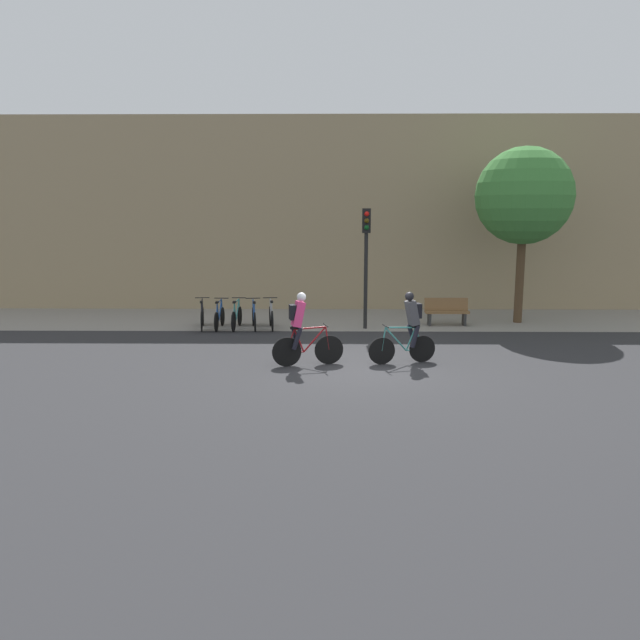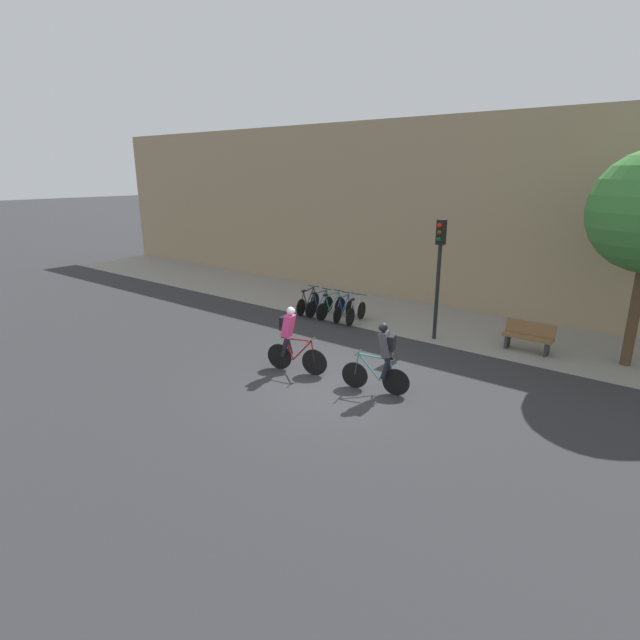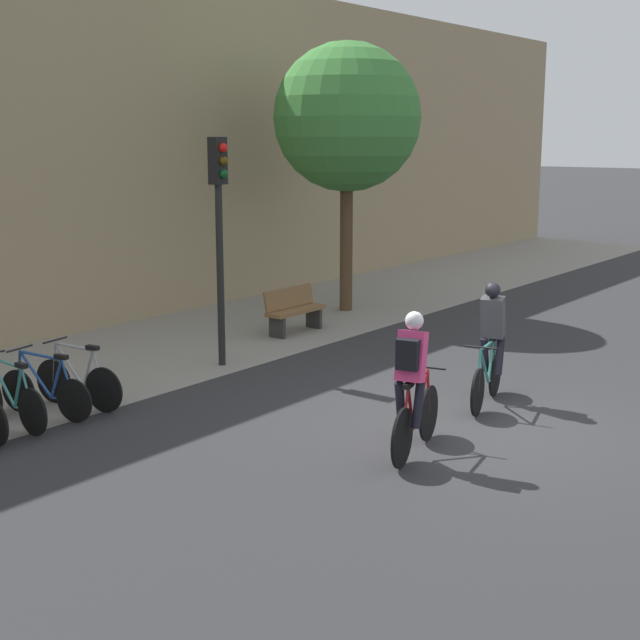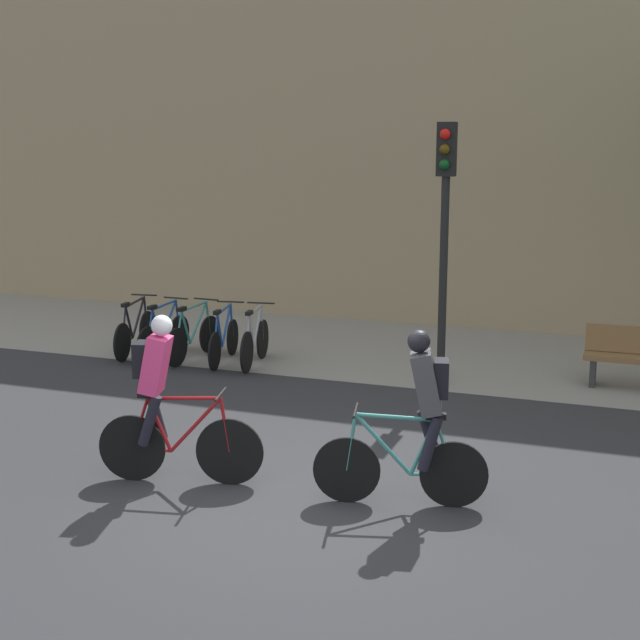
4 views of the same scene
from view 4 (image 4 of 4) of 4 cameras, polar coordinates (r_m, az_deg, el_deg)
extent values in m
plane|color=#2B2B2D|center=(9.02, -1.55, -11.74)|extent=(200.00, 200.00, 0.00)
cube|color=gray|center=(15.19, 7.99, -2.15)|extent=(44.00, 4.50, 0.01)
cube|color=#9E8966|center=(17.27, 10.20, 11.48)|extent=(44.00, 0.60, 7.21)
cylinder|color=black|center=(9.43, -5.80, -8.39)|extent=(0.71, 0.20, 0.72)
cylinder|color=black|center=(9.70, -11.93, -8.01)|extent=(0.71, 0.20, 0.72)
cylinder|color=maroon|center=(9.42, -7.97, -6.66)|extent=(0.57, 0.18, 0.62)
cylinder|color=maroon|center=(9.53, -10.25, -6.62)|extent=(0.27, 0.10, 0.58)
cylinder|color=maroon|center=(9.37, -8.71, -4.97)|extent=(0.77, 0.22, 0.07)
cylinder|color=maroon|center=(9.64, -10.73, -8.14)|extent=(0.42, 0.13, 0.05)
cylinder|color=maroon|center=(9.59, -11.46, -6.50)|extent=(0.22, 0.08, 0.56)
cylinder|color=maroon|center=(9.35, -6.09, -6.70)|extent=(0.12, 0.06, 0.59)
cylinder|color=black|center=(9.26, -6.39, -4.75)|extent=(0.14, 0.45, 0.03)
cube|color=black|center=(9.47, -10.99, -4.71)|extent=(0.21, 0.13, 0.06)
cube|color=#DB3875|center=(9.35, -10.48, -2.80)|extent=(0.39, 0.39, 0.63)
sphere|color=silver|center=(9.24, -10.10, -0.35)|extent=(0.27, 0.27, 0.22)
cylinder|color=black|center=(9.42, -10.84, -6.34)|extent=(0.29, 0.17, 0.56)
cylinder|color=black|center=(9.62, -10.45, -5.95)|extent=(0.26, 0.16, 0.56)
cube|color=black|center=(9.38, -11.31, -2.47)|extent=(0.20, 0.29, 0.36)
cylinder|color=black|center=(8.96, 1.72, -9.57)|extent=(0.66, 0.19, 0.67)
cylinder|color=black|center=(8.94, 8.56, -9.75)|extent=(0.66, 0.19, 0.67)
cylinder|color=teal|center=(8.84, 4.06, -7.94)|extent=(0.57, 0.18, 0.62)
cylinder|color=teal|center=(8.84, 6.61, -8.10)|extent=(0.27, 0.10, 0.58)
cylinder|color=teal|center=(8.75, 4.85, -6.22)|extent=(0.77, 0.22, 0.07)
cylinder|color=teal|center=(8.94, 7.19, -9.78)|extent=(0.42, 0.13, 0.05)
cylinder|color=teal|center=(8.84, 7.99, -8.08)|extent=(0.22, 0.08, 0.56)
cylinder|color=teal|center=(8.86, 2.00, -7.83)|extent=(0.13, 0.06, 0.59)
cylinder|color=black|center=(8.75, 2.29, -5.80)|extent=(0.14, 0.45, 0.03)
cube|color=black|center=(8.74, 7.43, -6.12)|extent=(0.21, 0.12, 0.06)
cube|color=#3D3D42|center=(8.65, 6.82, -4.02)|extent=(0.39, 0.39, 0.63)
sphere|color=black|center=(8.55, 6.35, -1.36)|extent=(0.27, 0.27, 0.22)
cylinder|color=black|center=(8.92, 7.05, -7.40)|extent=(0.29, 0.17, 0.56)
cylinder|color=black|center=(8.71, 7.06, -7.87)|extent=(0.26, 0.16, 0.56)
cube|color=black|center=(8.63, 7.76, -3.72)|extent=(0.20, 0.29, 0.36)
cylinder|color=black|center=(15.77, -11.00, -0.58)|extent=(0.13, 0.63, 0.63)
cylinder|color=black|center=(14.82, -12.54, -1.42)|extent=(0.13, 0.63, 0.63)
cylinder|color=black|center=(15.39, -11.54, 0.17)|extent=(0.13, 0.58, 0.62)
cylinder|color=black|center=(15.04, -12.12, -0.17)|extent=(0.08, 0.27, 0.58)
cylinder|color=black|center=(15.23, -11.76, 1.13)|extent=(0.16, 0.78, 0.07)
cylinder|color=black|center=(15.01, -12.22, -1.27)|extent=(0.10, 0.42, 0.05)
cylinder|color=black|center=(14.85, -12.44, -0.30)|extent=(0.07, 0.22, 0.56)
cylinder|color=black|center=(15.67, -11.10, 0.42)|extent=(0.05, 0.12, 0.59)
cylinder|color=black|center=(15.58, -11.20, 1.59)|extent=(0.46, 0.10, 0.03)
cube|color=black|center=(14.87, -12.35, 0.96)|extent=(0.11, 0.21, 0.06)
cylinder|color=black|center=(15.43, -8.99, -0.82)|extent=(0.05, 0.61, 0.61)
cylinder|color=black|center=(14.60, -10.98, -1.59)|extent=(0.05, 0.61, 0.61)
cylinder|color=#1E478C|center=(15.09, -9.68, -0.03)|extent=(0.05, 0.55, 0.62)
cylinder|color=#1E478C|center=(14.78, -10.42, -0.35)|extent=(0.05, 0.26, 0.58)
cylinder|color=#1E478C|center=(14.94, -9.93, 0.96)|extent=(0.06, 0.74, 0.07)
cylinder|color=#1E478C|center=(14.77, -10.56, -1.46)|extent=(0.04, 0.40, 0.05)
cylinder|color=#1E478C|center=(14.62, -10.83, -0.47)|extent=(0.04, 0.21, 0.56)
cylinder|color=#1E478C|center=(15.34, -9.10, 0.21)|extent=(0.04, 0.12, 0.58)
cylinder|color=black|center=(15.25, -9.21, 1.40)|extent=(0.46, 0.04, 0.03)
cube|color=black|center=(14.63, -10.69, 0.81)|extent=(0.08, 0.20, 0.06)
cylinder|color=black|center=(15.19, -7.08, -0.92)|extent=(0.06, 0.63, 0.63)
cylinder|color=black|center=(14.31, -9.19, -1.75)|extent=(0.06, 0.63, 0.63)
cylinder|color=teal|center=(14.83, -7.79, -0.13)|extent=(0.07, 0.58, 0.62)
cylinder|color=teal|center=(14.50, -8.58, -0.47)|extent=(0.05, 0.27, 0.58)
cylinder|color=teal|center=(14.68, -8.06, 0.87)|extent=(0.08, 0.79, 0.07)
cylinder|color=teal|center=(14.48, -8.74, -1.61)|extent=(0.05, 0.43, 0.05)
cylinder|color=teal|center=(14.33, -9.02, -0.60)|extent=(0.04, 0.22, 0.56)
cylinder|color=teal|center=(15.09, -7.18, 0.12)|extent=(0.04, 0.12, 0.59)
cylinder|color=black|center=(15.00, -7.30, 1.33)|extent=(0.46, 0.05, 0.03)
cube|color=black|center=(14.34, -8.86, 0.70)|extent=(0.09, 0.20, 0.06)
cylinder|color=black|center=(14.98, -5.62, -1.11)|extent=(0.14, 0.60, 0.61)
cylinder|color=black|center=(14.02, -6.76, -2.01)|extent=(0.14, 0.60, 0.61)
cylinder|color=#1E478C|center=(14.59, -6.01, -0.32)|extent=(0.14, 0.56, 0.62)
cylinder|color=#1E478C|center=(14.24, -6.44, -0.69)|extent=(0.09, 0.27, 0.58)
cylinder|color=#1E478C|center=(14.43, -6.16, 0.69)|extent=(0.17, 0.76, 0.07)
cylinder|color=#1E478C|center=(14.21, -6.52, -1.85)|extent=(0.10, 0.41, 0.05)
cylinder|color=#1E478C|center=(14.04, -6.68, -0.83)|extent=(0.07, 0.22, 0.56)
cylinder|color=#1E478C|center=(14.88, -5.68, -0.05)|extent=(0.06, 0.12, 0.59)
cylinder|color=black|center=(14.78, -5.75, 1.17)|extent=(0.46, 0.11, 0.03)
cube|color=black|center=(14.07, -6.60, 0.50)|extent=(0.11, 0.21, 0.06)
cylinder|color=black|center=(14.71, -3.69, -1.23)|extent=(0.14, 0.65, 0.65)
cylinder|color=black|center=(13.81, -4.71, -2.08)|extent=(0.14, 0.65, 0.65)
cylinder|color=#99999E|center=(14.34, -4.04, -0.41)|extent=(0.12, 0.53, 0.62)
cylinder|color=#99999E|center=(14.01, -4.42, -0.76)|extent=(0.08, 0.25, 0.58)
cylinder|color=#99999E|center=(14.19, -4.17, 0.62)|extent=(0.15, 0.70, 0.07)
cylinder|color=#99999E|center=(13.99, -4.49, -1.93)|extent=(0.09, 0.38, 0.05)
cylinder|color=#99999E|center=(13.83, -4.63, -0.89)|extent=(0.06, 0.20, 0.56)
cylinder|color=#99999E|center=(14.61, -3.74, -0.15)|extent=(0.05, 0.12, 0.58)
cylinder|color=black|center=(14.51, -3.80, 1.09)|extent=(0.46, 0.10, 0.03)
cube|color=black|center=(13.85, -4.55, 0.46)|extent=(0.11, 0.21, 0.06)
cylinder|color=black|center=(13.09, 7.93, 4.11)|extent=(0.12, 0.12, 3.80)
cube|color=black|center=(12.99, 8.11, 10.77)|extent=(0.26, 0.20, 0.76)
sphere|color=red|center=(12.86, 8.02, 11.70)|extent=(0.15, 0.15, 0.15)
sphere|color=#4C380A|center=(12.86, 7.99, 10.77)|extent=(0.15, 0.15, 0.15)
sphere|color=#0C4719|center=(12.87, 7.96, 9.84)|extent=(0.15, 0.15, 0.15)
cube|color=brown|center=(13.63, 19.53, -2.36)|extent=(1.43, 0.40, 0.08)
cube|color=brown|center=(13.76, 19.61, -1.22)|extent=(1.43, 0.12, 0.40)
cube|color=#2D2D2D|center=(13.70, 17.07, -3.10)|extent=(0.08, 0.36, 0.45)
camera|label=1|loc=(8.03, -129.48, -6.26)|focal=35.00mm
camera|label=2|loc=(4.39, 136.71, 13.54)|focal=28.00mm
camera|label=3|loc=(13.61, -60.05, 6.87)|focal=50.00mm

